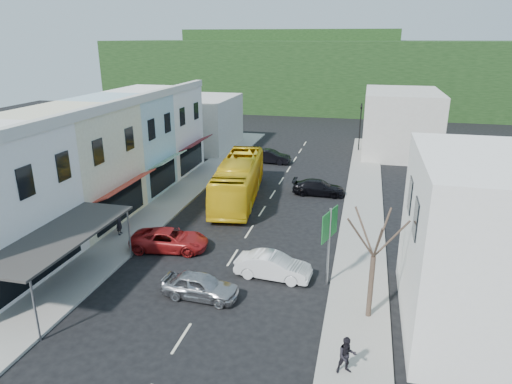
# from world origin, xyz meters

# --- Properties ---
(ground) EXTENTS (120.00, 120.00, 0.00)m
(ground) POSITION_xyz_m (0.00, 0.00, 0.00)
(ground) COLOR black
(ground) RESTS_ON ground
(sidewalk_left) EXTENTS (3.00, 52.00, 0.15)m
(sidewalk_left) POSITION_xyz_m (-7.50, 10.00, 0.07)
(sidewalk_left) COLOR gray
(sidewalk_left) RESTS_ON ground
(sidewalk_right) EXTENTS (3.00, 52.00, 0.15)m
(sidewalk_right) POSITION_xyz_m (7.50, 10.00, 0.07)
(sidewalk_right) COLOR gray
(sidewalk_right) RESTS_ON ground
(shopfront_row) EXTENTS (8.25, 30.00, 8.00)m
(shopfront_row) POSITION_xyz_m (-12.49, 5.00, 4.00)
(shopfront_row) COLOR white
(shopfront_row) RESTS_ON ground
(right_building) EXTENTS (8.00, 9.00, 8.00)m
(right_building) POSITION_xyz_m (13.50, -4.00, 4.00)
(right_building) COLOR white
(right_building) RESTS_ON ground
(distant_block_left) EXTENTS (8.00, 10.00, 6.00)m
(distant_block_left) POSITION_xyz_m (-12.00, 27.00, 3.00)
(distant_block_left) COLOR #B7B2A8
(distant_block_left) RESTS_ON ground
(distant_block_right) EXTENTS (8.00, 12.00, 7.00)m
(distant_block_right) POSITION_xyz_m (11.00, 30.00, 3.50)
(distant_block_right) COLOR #B7B2A8
(distant_block_right) RESTS_ON ground
(hillside) EXTENTS (80.00, 26.00, 14.00)m
(hillside) POSITION_xyz_m (-1.45, 65.09, 6.73)
(hillside) COLOR black
(hillside) RESTS_ON ground
(bus) EXTENTS (3.94, 11.82, 3.10)m
(bus) POSITION_xyz_m (-2.47, 10.21, 1.55)
(bus) COLOR yellow
(bus) RESTS_ON ground
(car_silver) EXTENTS (4.49, 2.03, 1.40)m
(car_silver) POSITION_xyz_m (-0.33, -4.65, 0.70)
(car_silver) COLOR #9E9EA2
(car_silver) RESTS_ON ground
(car_white) EXTENTS (4.53, 2.14, 1.40)m
(car_white) POSITION_xyz_m (2.85, -1.76, 0.70)
(car_white) COLOR silver
(car_white) RESTS_ON ground
(car_red) EXTENTS (4.81, 2.49, 1.40)m
(car_red) POSITION_xyz_m (-4.11, 0.15, 0.70)
(car_red) COLOR maroon
(car_red) RESTS_ON ground
(car_black_near) EXTENTS (4.53, 1.91, 1.40)m
(car_black_near) POSITION_xyz_m (3.77, 12.84, 0.70)
(car_black_near) COLOR black
(car_black_near) RESTS_ON ground
(car_black_far) EXTENTS (4.52, 2.11, 1.40)m
(car_black_far) POSITION_xyz_m (-2.30, 21.92, 0.70)
(car_black_far) COLOR black
(car_black_far) RESTS_ON ground
(pedestrian_left) EXTENTS (0.52, 0.67, 1.70)m
(pedestrian_left) POSITION_xyz_m (-8.16, 1.25, 1.00)
(pedestrian_left) COLOR black
(pedestrian_left) RESTS_ON sidewalk_left
(pedestrian_right) EXTENTS (0.80, 0.64, 1.70)m
(pedestrian_right) POSITION_xyz_m (7.16, -8.67, 1.00)
(pedestrian_right) COLOR black
(pedestrian_right) RESTS_ON sidewalk_right
(direction_sign) EXTENTS (1.35, 2.09, 4.38)m
(direction_sign) POSITION_xyz_m (5.80, -1.85, 2.19)
(direction_sign) COLOR #166125
(direction_sign) RESTS_ON ground
(street_tree) EXTENTS (3.57, 3.57, 6.46)m
(street_tree) POSITION_xyz_m (7.99, -4.50, 3.23)
(street_tree) COLOR #342821
(street_tree) RESTS_ON ground
(traffic_signal) EXTENTS (1.07, 1.37, 5.54)m
(traffic_signal) POSITION_xyz_m (6.60, 29.44, 2.77)
(traffic_signal) COLOR black
(traffic_signal) RESTS_ON ground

